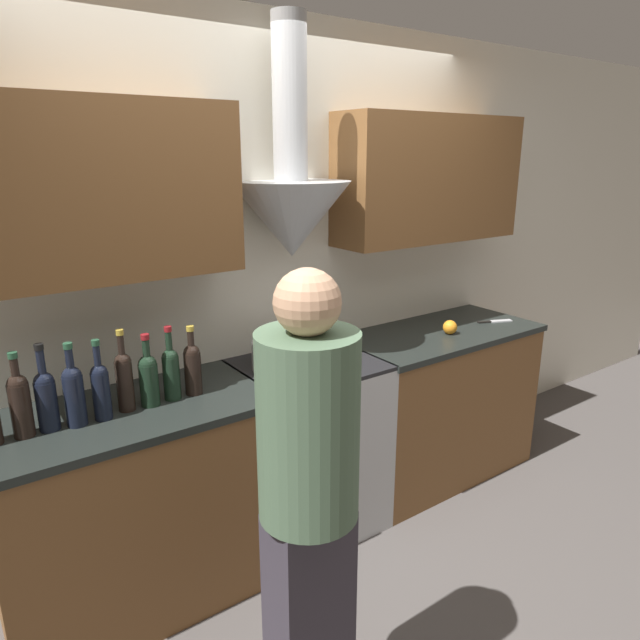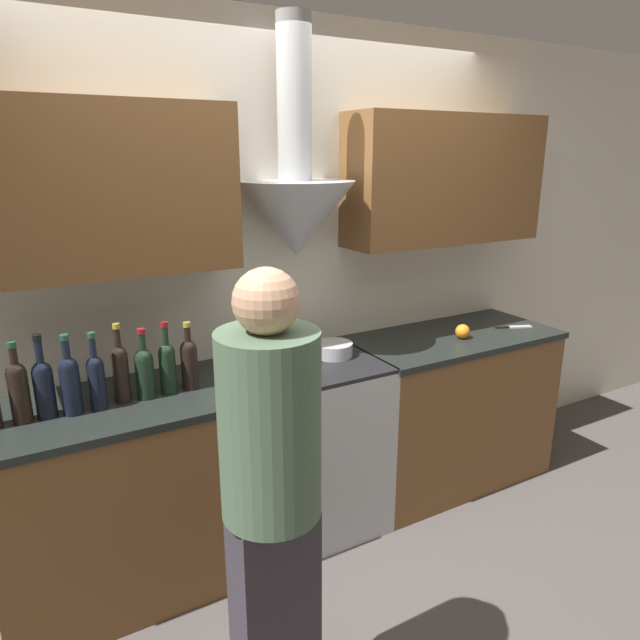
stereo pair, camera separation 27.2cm
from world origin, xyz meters
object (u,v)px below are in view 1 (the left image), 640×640
Objects in this scene: wine_bottle_1 at (20,402)px; wine_bottle_4 at (101,388)px; person_foreground_left at (309,503)px; mixing_bowl at (329,349)px; wine_bottle_6 at (149,377)px; wine_bottle_3 at (74,392)px; wine_bottle_2 at (46,397)px; stove_range at (309,445)px; wine_bottle_8 at (193,366)px; wine_bottle_5 at (124,378)px; orange_fruit at (450,327)px; wine_bottle_7 at (171,371)px; stock_pot at (279,355)px.

wine_bottle_1 is 0.28m from wine_bottle_4.
mixing_bowl is at bearing 50.70° from person_foreground_left.
person_foreground_left is (0.35, -0.93, -0.14)m from wine_bottle_4.
wine_bottle_6 is 0.97m from person_foreground_left.
wine_bottle_3 is at bearing -5.81° from wine_bottle_1.
mixing_bowl is (0.97, 0.05, -0.09)m from wine_bottle_6.
person_foreground_left reaches higher than wine_bottle_2.
stove_range is 3.00× the size of wine_bottle_8.
wine_bottle_5 is 4.20× the size of orange_fruit.
wine_bottle_5 is at bearing 179.50° from wine_bottle_7.
wine_bottle_3 is 0.30m from wine_bottle_6.
mixing_bowl is (0.78, 0.05, -0.09)m from wine_bottle_8.
wine_bottle_7 is 1.63× the size of mixing_bowl.
stock_pot is (1.05, 0.04, -0.07)m from wine_bottle_2.
wine_bottle_6 is (-0.82, -0.02, 0.59)m from stove_range.
wine_bottle_1 is at bearing -178.64° from wine_bottle_2.
wine_bottle_1 is 1.46m from mixing_bowl.
wine_bottle_6 is (0.30, 0.01, -0.01)m from wine_bottle_3.
stock_pot is (0.56, 0.04, -0.06)m from wine_bottle_7.
stock_pot is at bearing 4.55° from wine_bottle_4.
wine_bottle_3 is 1.02× the size of wine_bottle_4.
stove_range is at bearing 1.42° from wine_bottle_7.
orange_fruit is at bearing -2.45° from wine_bottle_8.
orange_fruit is (1.86, -0.07, -0.10)m from wine_bottle_5.
person_foreground_left reaches higher than wine_bottle_7.
wine_bottle_6 is 1.76m from orange_fruit.
wine_bottle_2 is at bearing -178.10° from mixing_bowl.
wine_bottle_4 is (0.10, -0.00, -0.01)m from wine_bottle_3.
wine_bottle_6 reaches higher than stove_range.
wine_bottle_1 is 1.07× the size of wine_bottle_8.
person_foreground_left is (0.45, -0.94, -0.15)m from wine_bottle_3.
wine_bottle_4 is 0.30m from wine_bottle_7.
wine_bottle_3 is 0.97× the size of wine_bottle_5.
wine_bottle_1 is 1.23× the size of stock_pot.
wine_bottle_6 is at bearing -1.09° from wine_bottle_2.
wine_bottle_8 is (0.59, -0.00, -0.01)m from wine_bottle_2.
wine_bottle_5 is 1.12× the size of wine_bottle_8.
wine_bottle_3 is 1.25× the size of stock_pot.
wine_bottle_8 is (-0.62, -0.02, 0.59)m from stove_range.
wine_bottle_1 is 0.38m from wine_bottle_5.
wine_bottle_5 is 1.73× the size of mixing_bowl.
wine_bottle_1 is at bearing 123.48° from person_foreground_left.
wine_bottle_8 is 1.57m from orange_fruit.
mixing_bowl is at bearing 1.90° from wine_bottle_2.
stove_range is at bearing 1.92° from wine_bottle_3.
stock_pot is 3.26× the size of orange_fruit.
wine_bottle_3 reaches higher than orange_fruit.
wine_bottle_4 is 1.65× the size of mixing_bowl.
wine_bottle_4 is (0.28, -0.02, -0.01)m from wine_bottle_1.
stove_range is 2.80× the size of wine_bottle_1.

